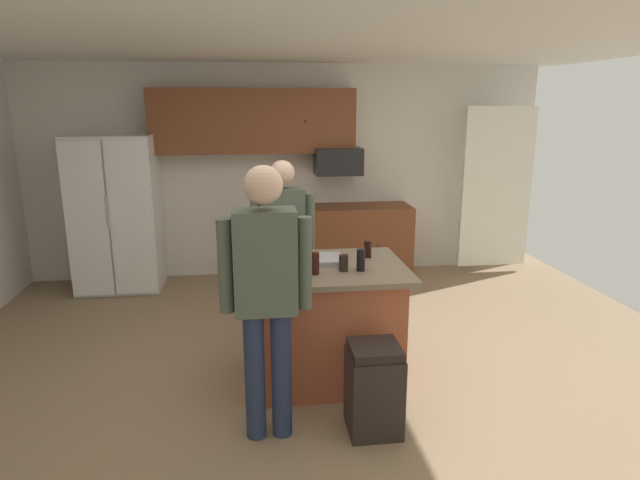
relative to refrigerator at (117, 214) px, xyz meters
The scene contains 20 objects.
floor 3.24m from the refrigerator, 49.98° to the right, with size 7.04×7.04×0.00m, color #937A5B.
ceiling 3.55m from the refrigerator, 49.98° to the right, with size 7.04×7.04×0.00m, color white.
back_wall 2.08m from the refrigerator, 11.81° to the left, with size 6.40×0.10×2.60m, color silver.
french_door_window_panel 4.60m from the refrigerator, ahead, with size 0.90×0.06×2.00m, color white.
cabinet_run_upper 1.92m from the refrigerator, ahead, with size 2.40×0.38×0.75m.
cabinet_run_lower 2.64m from the refrigerator, ahead, with size 1.80×0.63×0.90m.
refrigerator is the anchor object (origin of this frame).
microwave_over_range 2.66m from the refrigerator, ahead, with size 0.56×0.40×0.32m, color black.
kitchen_island 3.25m from the refrigerator, 49.78° to the right, with size 1.23×0.96×0.92m.
person_host_foreground 3.57m from the refrigerator, 63.20° to the right, with size 0.57×0.23×1.77m.
person_guest_right 2.46m from the refrigerator, 42.44° to the right, with size 0.57×0.22×1.65m.
glass_dark_ale 3.50m from the refrigerator, 48.39° to the right, with size 0.06×0.06×0.16m.
tumbler_amber 3.34m from the refrigerator, 42.82° to the right, with size 0.06×0.06×0.14m.
glass_pilsner 3.30m from the refrigerator, 53.27° to the right, with size 0.07×0.07×0.16m.
glass_short_whisky 3.15m from the refrigerator, 58.09° to the right, with size 0.06×0.06×0.12m.
glass_stout_tall 3.40m from the refrigerator, 49.85° to the right, with size 0.07×0.07×0.12m.
mug_ceramic_white 3.17m from the refrigerator, 54.03° to the right, with size 0.12×0.08×0.10m.
mug_blue_stoneware 2.83m from the refrigerator, 54.56° to the right, with size 0.12×0.08×0.11m.
serving_tray 3.10m from the refrigerator, 49.66° to the right, with size 0.44×0.30×0.04m.
trash_bin 4.00m from the refrigerator, 54.52° to the right, with size 0.34×0.34×0.61m.
Camera 1 is at (-0.47, -3.94, 2.11)m, focal length 30.16 mm.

